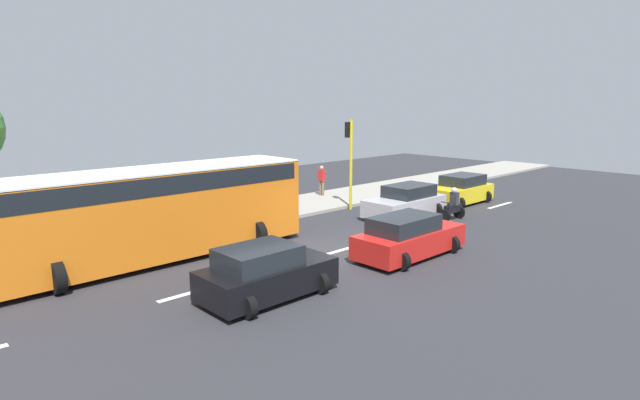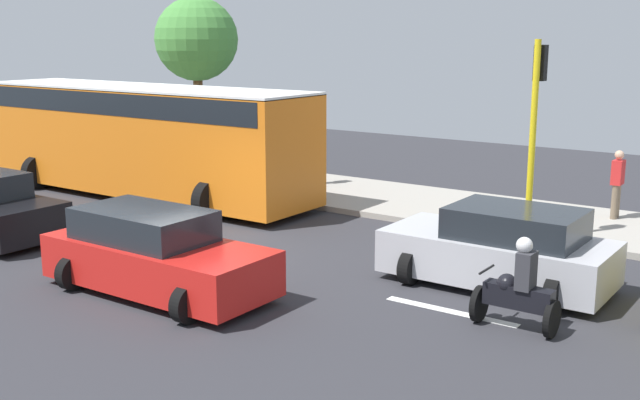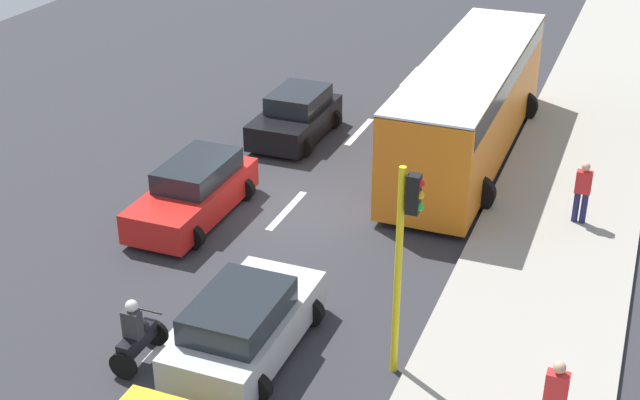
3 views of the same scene
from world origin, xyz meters
name	(u,v)px [view 3 (image 3 of 3)]	position (x,y,z in m)	size (l,w,h in m)	color
ground_plane	(287,212)	(0.00, 0.00, -0.05)	(40.00, 60.00, 0.10)	#2D2D33
sidewalk	(549,256)	(7.00, 0.00, 0.07)	(4.00, 60.00, 0.15)	#9E998E
lane_stripe_north	(176,331)	(0.00, -6.00, 0.01)	(0.20, 2.40, 0.01)	white
lane_stripe_mid	(287,210)	(0.00, 0.00, 0.01)	(0.20, 2.40, 0.01)	white
lane_stripe_south	(360,132)	(0.00, 6.00, 0.01)	(0.20, 2.40, 0.01)	white
lane_stripe_far_south	(411,76)	(0.00, 12.00, 0.01)	(0.20, 2.40, 0.01)	white
car_silver	(245,325)	(1.76, -6.16, 0.71)	(2.31, 4.14, 1.52)	#B7B7BC
car_black	(296,117)	(-1.76, 4.82, 0.71)	(2.24, 3.82, 1.52)	black
car_red	(194,192)	(-2.15, -1.18, 0.71)	(2.18, 4.41, 1.52)	red
city_bus	(470,99)	(3.66, 5.44, 1.85)	(3.20, 11.00, 3.16)	orange
motorcycle	(137,336)	(-0.14, -7.20, 0.64)	(0.60, 1.30, 1.53)	black
pedestrian_near_signal	(582,190)	(7.45, 1.97, 1.06)	(0.40, 0.24, 1.69)	#1E1E4C
pedestrian_by_tree	(555,398)	(7.97, -6.60, 1.06)	(0.40, 0.24, 1.69)	#72604C
traffic_light_corner	(404,244)	(4.85, -5.56, 2.93)	(0.49, 0.24, 4.50)	yellow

